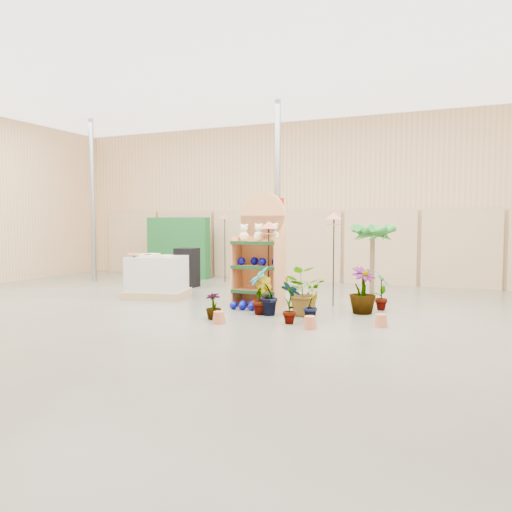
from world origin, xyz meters
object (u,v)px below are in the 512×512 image
Objects in this scene: display_shelf at (261,254)px; bird_table_front at (269,228)px; potted_plant_2 at (301,292)px; pallet_stack at (157,277)px.

bird_table_front is (0.26, -0.23, 0.52)m from display_shelf.
bird_table_front reaches higher than potted_plant_2.
potted_plant_2 is at bearing -27.26° from pallet_stack.
pallet_stack is 0.90× the size of bird_table_front.
pallet_stack is 3.71m from potted_plant_2.
display_shelf is at bearing 146.21° from potted_plant_2.
bird_table_front is at bearing -42.76° from display_shelf.
pallet_stack reaches higher than potted_plant_2.
bird_table_front is 1.99× the size of potted_plant_2.
display_shelf is 0.62m from bird_table_front.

